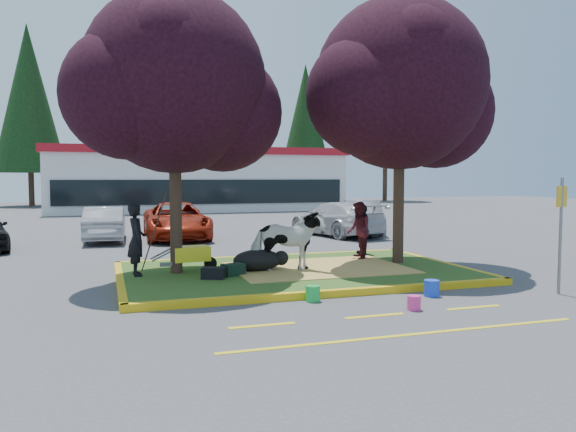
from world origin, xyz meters
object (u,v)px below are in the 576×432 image
object	(u,v)px
wheelbarrow	(191,254)
bucket_pink	(414,303)
car_silver	(105,224)
calf	(258,260)
handler	(136,240)
bucket_green	(313,294)
bucket_blue	(432,288)
sign_post	(561,223)
cow	(287,241)

from	to	relation	value
wheelbarrow	bucket_pink	world-z (taller)	wheelbarrow
wheelbarrow	car_silver	world-z (taller)	car_silver
calf	handler	world-z (taller)	handler
bucket_green	car_silver	xyz separation A→B (m)	(-3.76, 11.85, 0.49)
bucket_pink	bucket_blue	bearing A→B (deg)	44.05
sign_post	car_silver	bearing A→B (deg)	109.82
cow	bucket_green	world-z (taller)	cow
bucket_pink	car_silver	xyz separation A→B (m)	(-5.24, 13.08, 0.51)
bucket_blue	car_silver	xyz separation A→B (m)	(-6.19, 12.16, 0.48)
handler	bucket_blue	distance (m)	6.54
wheelbarrow	handler	bearing A→B (deg)	-175.31
handler	bucket_green	distance (m)	4.46
car_silver	bucket_pink	bearing A→B (deg)	114.77
cow	car_silver	distance (m)	10.14
handler	sign_post	distance (m)	9.06
cow	bucket_green	size ratio (longest dim) A/B	5.60
cow	wheelbarrow	xyz separation A→B (m)	(-2.16, 0.78, -0.31)
wheelbarrow	bucket_pink	size ratio (longest dim) A/B	5.93
wheelbarrow	bucket_blue	xyz separation A→B (m)	(4.26, -3.67, -0.39)
sign_post	wheelbarrow	bearing A→B (deg)	133.28
calf	sign_post	world-z (taller)	sign_post
cow	bucket_green	bearing A→B (deg)	-178.71
bucket_green	car_silver	bearing A→B (deg)	107.62
handler	wheelbarrow	size ratio (longest dim) A/B	1.05
bucket_pink	car_silver	distance (m)	14.10
wheelbarrow	bucket_blue	world-z (taller)	wheelbarrow
handler	bucket_green	xyz separation A→B (m)	(3.09, -3.11, -0.82)
calf	cow	bearing A→B (deg)	-13.51
cow	bucket_blue	size ratio (longest dim) A/B	5.19
bucket_pink	car_silver	world-z (taller)	car_silver
cow	wheelbarrow	distance (m)	2.32
sign_post	bucket_green	world-z (taller)	sign_post
calf	car_silver	world-z (taller)	car_silver
handler	bucket_green	world-z (taller)	handler
calf	bucket_green	size ratio (longest dim) A/B	3.91
calf	car_silver	size ratio (longest dim) A/B	0.30
sign_post	cow	bearing A→B (deg)	128.53
bucket_pink	bucket_green	bearing A→B (deg)	140.21
bucket_green	bucket_pink	size ratio (longest dim) A/B	1.16
bucket_green	car_silver	size ratio (longest dim) A/B	0.08
calf	bucket_pink	size ratio (longest dim) A/B	4.52
car_silver	wheelbarrow	bearing A→B (deg)	105.76
wheelbarrow	calf	bearing A→B (deg)	-25.69
wheelbarrow	bucket_blue	size ratio (longest dim) A/B	4.76
bucket_green	car_silver	world-z (taller)	car_silver
bucket_pink	bucket_blue	size ratio (longest dim) A/B	0.80
cow	wheelbarrow	world-z (taller)	cow
cow	handler	world-z (taller)	handler
cow	bucket_pink	distance (m)	4.04
wheelbarrow	cow	bearing A→B (deg)	-26.56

